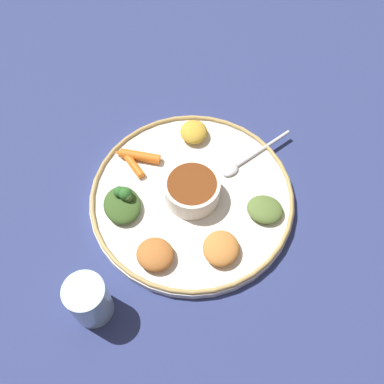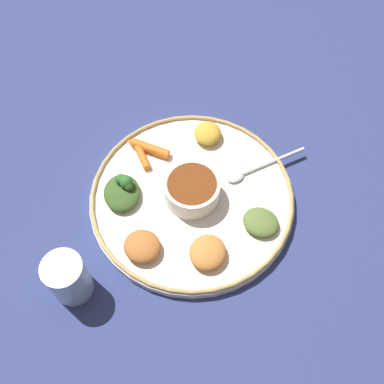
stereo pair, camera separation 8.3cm
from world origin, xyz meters
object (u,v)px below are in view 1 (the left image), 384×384
object	(u,v)px
center_bowl	(192,189)
carrot_outer	(131,162)
greens_pile	(123,203)
drinking_glass	(90,301)
spoon	(246,160)
carrot_near_spoon	(138,156)

from	to	relation	value
center_bowl	carrot_outer	distance (m)	0.14
greens_pile	drinking_glass	size ratio (longest dim) A/B	1.03
spoon	greens_pile	size ratio (longest dim) A/B	1.71
greens_pile	carrot_near_spoon	xyz separation A→B (m)	(-0.09, -0.06, -0.01)
center_bowl	carrot_outer	xyz separation A→B (m)	(0.03, -0.13, -0.02)
carrot_near_spoon	spoon	bearing A→B (deg)	133.47
spoon	greens_pile	world-z (taller)	greens_pile
center_bowl	drinking_glass	world-z (taller)	drinking_glass
center_bowl	carrot_outer	world-z (taller)	center_bowl
carrot_near_spoon	carrot_outer	size ratio (longest dim) A/B	1.06
carrot_near_spoon	drinking_glass	world-z (taller)	drinking_glass
spoon	carrot_outer	xyz separation A→B (m)	(0.16, -0.15, 0.00)
carrot_outer	carrot_near_spoon	bearing A→B (deg)	-177.03
carrot_outer	drinking_glass	distance (m)	0.28
center_bowl	carrot_near_spoon	xyz separation A→B (m)	(0.01, -0.13, -0.01)
spoon	carrot_near_spoon	distance (m)	0.21
spoon	carrot_outer	distance (m)	0.22
center_bowl	drinking_glass	xyz separation A→B (m)	(0.26, 0.03, -0.00)
spoon	carrot_outer	world-z (taller)	carrot_outer
carrot_near_spoon	carrot_outer	bearing A→B (deg)	2.97
greens_pile	carrot_near_spoon	distance (m)	0.11
carrot_outer	greens_pile	bearing A→B (deg)	39.61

